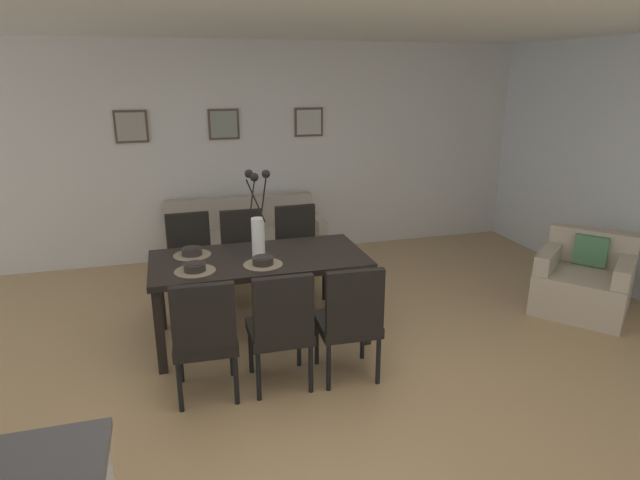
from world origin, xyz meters
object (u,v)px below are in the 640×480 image
(dining_table, at_px, (259,266))
(dining_chair_far_right, at_px, (244,252))
(bowl_near_left, at_px, (195,267))
(armchair, at_px, (584,282))
(dining_chair_near_left, at_px, (205,334))
(framed_picture_center, at_px, (224,124))
(centerpiece_vase, at_px, (258,225))
(bowl_far_left, at_px, (263,260))
(bowl_near_right, at_px, (192,251))
(dining_chair_mid_left, at_px, (350,317))
(framed_picture_left, at_px, (131,127))
(dining_chair_mid_right, at_px, (298,246))
(dining_chair_near_right, at_px, (191,256))
(sofa, at_px, (245,245))
(framed_picture_right, at_px, (309,122))
(dining_chair_far_left, at_px, (281,325))

(dining_table, relative_size, dining_chair_far_right, 1.96)
(bowl_near_left, bearing_deg, dining_chair_far_right, 63.13)
(armchair, bearing_deg, dining_chair_near_left, -171.79)
(dining_chair_near_left, height_order, framed_picture_center, framed_picture_center)
(dining_table, distance_m, bowl_near_left, 0.59)
(centerpiece_vase, distance_m, bowl_far_left, 0.31)
(centerpiece_vase, xyz_separation_m, framed_picture_center, (-0.00, 2.26, 0.62))
(bowl_near_right, relative_size, bowl_far_left, 1.00)
(dining_chair_mid_left, distance_m, framed_picture_left, 3.68)
(bowl_near_left, relative_size, armchair, 0.15)
(dining_chair_near_left, xyz_separation_m, dining_chair_mid_right, (1.08, 1.70, 0.00))
(bowl_far_left, height_order, framed_picture_center, framed_picture_center)
(dining_chair_near_right, xyz_separation_m, dining_chair_mid_right, (1.09, 0.01, 0.00))
(centerpiece_vase, distance_m, sofa, 1.93)
(dining_chair_far_right, bearing_deg, framed_picture_right, 53.47)
(dining_table, height_order, dining_chair_far_right, dining_chair_far_right)
(dining_chair_near_left, bearing_deg, bowl_near_left, 91.09)
(framed_picture_left, height_order, framed_picture_right, framed_picture_left)
(dining_chair_far_right, relative_size, framed_picture_center, 2.55)
(bowl_far_left, relative_size, sofa, 0.10)
(dining_chair_far_right, relative_size, framed_picture_right, 2.58)
(centerpiece_vase, relative_size, bowl_near_left, 4.32)
(dining_chair_near_left, relative_size, framed_picture_left, 2.52)
(bowl_far_left, distance_m, framed_picture_right, 2.81)
(dining_table, xyz_separation_m, sofa, (0.12, 1.78, -0.38))
(dining_table, xyz_separation_m, framed_picture_center, (0.00, 2.26, 0.98))
(bowl_far_left, relative_size, framed_picture_left, 0.47)
(dining_chair_near_right, xyz_separation_m, dining_chair_far_left, (0.54, -1.70, 0.00))
(framed_picture_left, bearing_deg, dining_table, -65.26)
(framed_picture_right, bearing_deg, framed_picture_center, -180.00)
(dining_chair_near_right, relative_size, centerpiece_vase, 1.25)
(dining_chair_far_right, height_order, framed_picture_right, framed_picture_right)
(dining_chair_far_right, relative_size, bowl_near_left, 5.41)
(dining_table, height_order, framed_picture_center, framed_picture_center)
(dining_chair_near_left, relative_size, bowl_near_left, 5.41)
(dining_chair_far_right, distance_m, bowl_near_right, 0.86)
(dining_chair_far_left, height_order, framed_picture_center, framed_picture_center)
(dining_chair_far_left, xyz_separation_m, armchair, (3.11, 0.53, -0.23))
(bowl_near_right, distance_m, framed_picture_center, 2.30)
(dining_chair_near_left, bearing_deg, framed_picture_left, 99.44)
(dining_chair_far_right, xyz_separation_m, framed_picture_left, (-1.02, 1.43, 1.13))
(dining_chair_mid_right, bearing_deg, armchair, -24.59)
(dining_table, xyz_separation_m, bowl_near_left, (-0.54, -0.20, 0.12))
(centerpiece_vase, distance_m, framed_picture_center, 2.34)
(dining_chair_near_right, height_order, bowl_far_left, dining_chair_near_right)
(bowl_near_right, bearing_deg, dining_chair_near_left, -89.33)
(framed_picture_right, bearing_deg, bowl_far_left, -112.95)
(dining_chair_near_left, xyz_separation_m, dining_chair_near_right, (-0.01, 1.69, 0.00))
(dining_chair_far_right, height_order, bowl_near_left, dining_chair_far_right)
(dining_chair_far_left, bearing_deg, dining_chair_near_left, 179.07)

